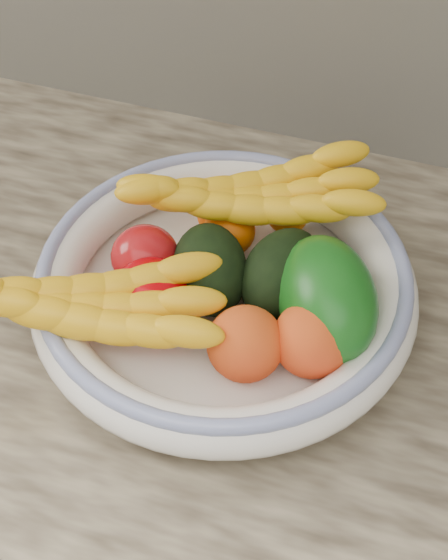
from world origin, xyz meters
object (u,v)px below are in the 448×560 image
at_px(banana_bunch_back, 248,201).
at_px(fruit_bowl, 224,288).
at_px(green_mango, 327,299).
at_px(banana_bunch_front, 81,309).

bearing_deg(banana_bunch_back, fruit_bowl, -110.60).
bearing_deg(fruit_bowl, green_mango, -3.24).
bearing_deg(banana_bunch_front, fruit_bowl, 21.75).
relative_size(fruit_bowl, banana_bunch_front, 1.36).
relative_size(green_mango, banana_bunch_front, 0.50).
relative_size(banana_bunch_back, banana_bunch_front, 0.99).
bearing_deg(green_mango, banana_bunch_front, 173.90).
xyz_separation_m(fruit_bowl, green_mango, (0.11, -0.01, 0.03)).
xyz_separation_m(fruit_bowl, banana_bunch_front, (-0.11, -0.10, 0.03)).
distance_m(banana_bunch_back, banana_bunch_front, 0.21).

